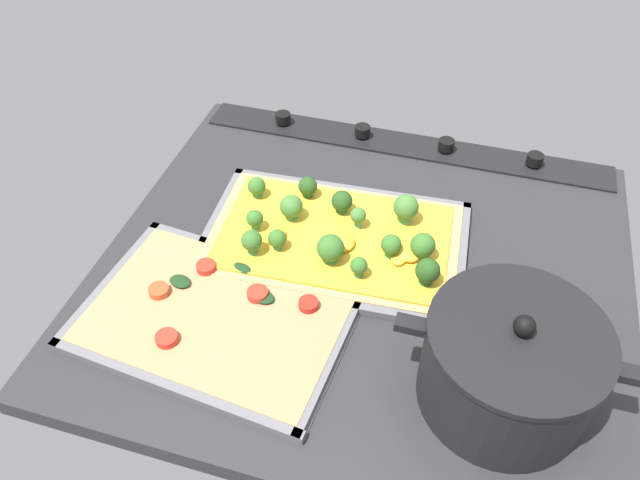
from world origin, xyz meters
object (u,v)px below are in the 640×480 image
veggie_pizza_back (217,314)px  cooking_pot (509,365)px  broccoli_pizza (338,235)px  baking_tray_back (217,318)px  baking_tray_front (334,242)px

veggie_pizza_back → cooking_pot: size_ratio=1.29×
broccoli_pizza → veggie_pizza_back: broccoli_pizza is taller
veggie_pizza_back → cooking_pot: (-37.48, 1.29, 5.29)cm
veggie_pizza_back → baking_tray_back: bearing=97.9°
baking_tray_back → broccoli_pizza: bearing=-123.2°
broccoli_pizza → baking_tray_back: bearing=56.8°
veggie_pizza_back → baking_tray_front: bearing=-122.0°
broccoli_pizza → cooking_pot: 32.30cm
cooking_pot → broccoli_pizza: bearing=-37.3°
broccoli_pizza → cooking_pot: (-25.48, 19.39, 4.23)cm
broccoli_pizza → veggie_pizza_back: 21.74cm
baking_tray_front → cooking_pot: 33.11cm
baking_tray_back → cooking_pot: bearing=178.3°
baking_tray_front → veggie_pizza_back: veggie_pizza_back is taller
broccoli_pizza → baking_tray_back: size_ratio=1.01×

